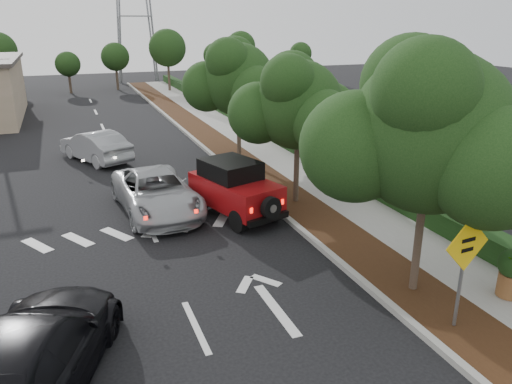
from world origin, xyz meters
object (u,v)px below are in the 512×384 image
silver_suv_ahead (156,192)px  speed_hump_sign (465,258)px  black_suv_oncoming (29,357)px  red_jeep (232,188)px

silver_suv_ahead → speed_hump_sign: (4.87, -9.76, 1.06)m
black_suv_oncoming → silver_suv_ahead: bearing=-93.0°
silver_suv_ahead → speed_hump_sign: 10.96m
silver_suv_ahead → red_jeep: bearing=-30.3°
red_jeep → black_suv_oncoming: 9.68m
red_jeep → speed_hump_sign: 8.89m
speed_hump_sign → red_jeep: bearing=100.5°
red_jeep → speed_hump_sign: bearing=-91.1°
silver_suv_ahead → black_suv_oncoming: (-3.88, -8.53, 0.06)m
red_jeep → black_suv_oncoming: size_ratio=0.73×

